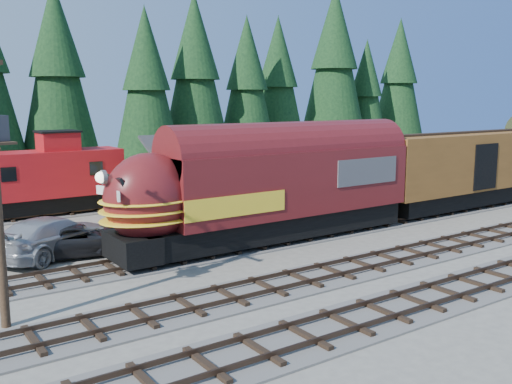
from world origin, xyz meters
TOP-DOWN VIEW (x-y plane):
  - ground at (0.00, 0.00)m, footprint 120.00×120.00m
  - track_siding at (10.00, 4.00)m, footprint 68.00×3.20m
  - track_spur at (-10.00, 18.00)m, footprint 32.00×3.20m
  - depot at (-0.00, 10.50)m, footprint 12.80×7.00m
  - conifer_backdrop at (4.25, 25.73)m, footprint 80.25×22.63m
  - locomotive at (-3.85, 4.00)m, footprint 17.79×3.54m
  - boxcar at (13.12, 4.00)m, footprint 15.56×3.33m
  - caboose at (-11.03, 18.00)m, footprint 9.75×2.83m
  - pickup_truck_a at (-12.39, 7.36)m, footprint 5.89×3.46m
  - pickup_truck_b at (-13.40, 8.03)m, footprint 7.12×5.67m

SIDE VIEW (x-z plane):
  - ground at x=0.00m, z-range 0.00..0.00m
  - track_siding at x=10.00m, z-range -0.11..0.22m
  - track_spur at x=-10.00m, z-range -0.11..0.22m
  - pickup_truck_a at x=-12.39m, z-range 0.00..1.54m
  - pickup_truck_b at x=-13.40m, z-range 0.00..1.93m
  - caboose at x=-11.03m, z-range -0.01..5.06m
  - locomotive at x=-3.85m, z-range 0.37..5.21m
  - boxcar at x=13.12m, z-range 0.46..5.35m
  - depot at x=0.00m, z-range 0.31..5.61m
  - conifer_backdrop at x=4.25m, z-range 1.35..18.59m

